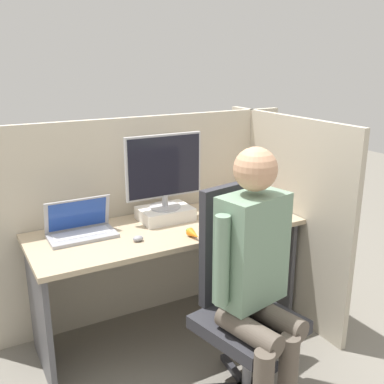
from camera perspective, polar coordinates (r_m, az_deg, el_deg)
name	(u,v)px	position (r m, az deg, el deg)	size (l,w,h in m)	color
ground_plane	(192,358)	(2.86, 0.06, -20.31)	(12.00, 12.00, 0.00)	slate
cubicle_panel_back	(146,218)	(3.06, -5.90, -3.27)	(2.15, 0.04, 1.36)	#B7AD99
cubicle_panel_right	(283,215)	(3.16, 11.45, -2.86)	(0.04, 1.26, 1.36)	#B7AD99
desk	(168,252)	(2.81, -3.07, -7.62)	(1.65, 0.63, 0.73)	tan
paper_box	(165,214)	(2.85, -3.43, -2.75)	(0.33, 0.24, 0.08)	white
monitor	(164,170)	(2.78, -3.56, 2.82)	(0.50, 0.20, 0.47)	#B2B2B7
laptop	(81,229)	(2.66, -13.92, -4.58)	(0.38, 0.21, 0.22)	#99999E
mouse	(138,239)	(2.54, -6.85, -5.89)	(0.06, 0.04, 0.03)	gray
stapler	(264,204)	(3.14, 9.15, -1.49)	(0.04, 0.16, 0.04)	#A31919
carrot_toy	(194,234)	(2.56, 0.22, -5.40)	(0.05, 0.12, 0.05)	orange
office_chair	(241,292)	(2.45, 6.23, -12.47)	(0.55, 0.60, 1.09)	#2D2D33
person	(256,265)	(2.20, 8.18, -9.20)	(0.47, 0.50, 1.33)	brown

